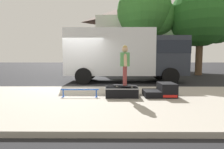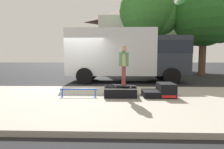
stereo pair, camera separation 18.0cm
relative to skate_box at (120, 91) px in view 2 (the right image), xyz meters
The scene contains 11 objects.
ground_plane 3.32m from the skate_box, 127.86° to the left, with size 140.00×140.00×0.00m, color black.
sidewalk_slab 2.08m from the skate_box, 169.12° to the right, with size 50.00×5.00×0.12m, color #A8A093.
skate_box is the anchor object (origin of this frame).
kicker_ramp 1.35m from the skate_box, ahead, with size 1.02×0.76×0.45m.
grind_rail 1.39m from the skate_box, behind, with size 1.26×0.28×0.26m.
skateboard 0.23m from the skate_box, 28.28° to the right, with size 0.81×0.38×0.07m.
skater_kid 0.99m from the skate_box, 28.28° to the right, with size 0.32×0.67×1.30m.
box_truck 5.04m from the skate_box, 84.25° to the left, with size 6.91×2.63×3.05m.
street_tree_main 11.47m from the skate_box, 74.95° to the left, with size 5.14×4.67×7.90m.
street_tree_neighbour 12.79m from the skate_box, 51.79° to the left, with size 5.61×5.10×7.54m.
house_behind 17.25m from the skate_box, 81.96° to the left, with size 9.54×8.23×8.40m.
Camera 2 is at (1.93, -8.39, 1.35)m, focal length 28.14 mm.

